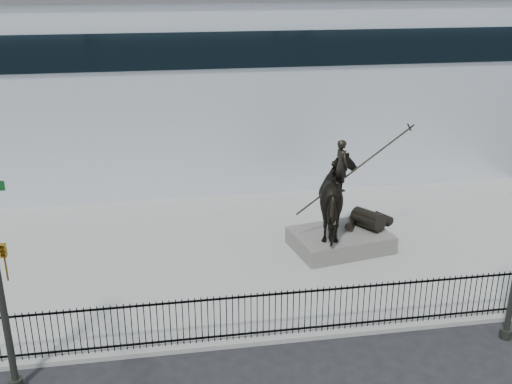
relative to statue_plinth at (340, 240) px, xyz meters
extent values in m
plane|color=black|center=(-3.79, -6.61, -0.49)|extent=(120.00, 120.00, 0.00)
cube|color=gray|center=(-3.79, 0.39, -0.41)|extent=(30.00, 12.00, 0.15)
cube|color=silver|center=(-3.79, 13.39, 4.01)|extent=(44.00, 14.00, 9.00)
cube|color=black|center=(-3.79, -5.36, -0.19)|extent=(22.00, 0.05, 0.05)
cube|color=black|center=(-3.79, -5.36, 1.06)|extent=(22.00, 0.05, 0.05)
cube|color=black|center=(-3.79, -5.36, 0.41)|extent=(22.00, 0.03, 1.50)
cube|color=#4E4C48|center=(0.00, 0.00, 0.00)|extent=(3.99, 3.09, 0.67)
imported|color=black|center=(0.00, 0.00, 1.77)|extent=(2.92, 3.24, 2.86)
imported|color=black|center=(-0.11, -0.02, 3.08)|extent=(0.59, 0.78, 1.94)
cylinder|color=black|center=(0.39, 0.07, 2.78)|extent=(4.54, 0.92, 2.91)
cylinder|color=#272923|center=(-10.79, -6.41, -0.34)|extent=(0.36, 0.36, 0.30)
imported|color=#AB6D13|center=(-10.57, -6.41, 3.21)|extent=(0.16, 0.20, 1.00)
cylinder|color=#272923|center=(3.21, -6.41, -0.34)|extent=(0.36, 0.36, 0.30)
camera|label=1|loc=(-6.68, -20.22, 9.97)|focal=42.00mm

